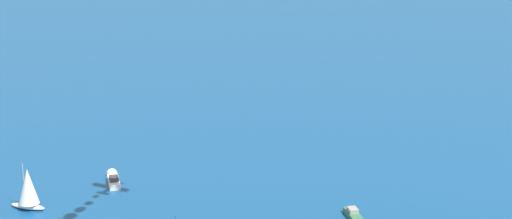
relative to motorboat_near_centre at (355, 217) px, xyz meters
name	(u,v)px	position (x,y,z in m)	size (l,w,h in m)	color
motorboat_near_centre	(355,217)	(0.00, 0.00, 0.00)	(4.78, 8.05, 2.28)	#33704C
motorboat_far_port	(113,179)	(-49.28, 11.30, 0.05)	(5.24, 8.66, 2.46)	white
sailboat_trailing	(28,189)	(-60.68, -4.41, 3.50)	(7.21, 4.42, 9.00)	white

